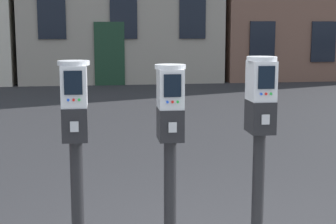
{
  "coord_description": "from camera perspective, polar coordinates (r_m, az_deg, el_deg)",
  "views": [
    {
      "loc": [
        -0.85,
        -3.66,
        1.89
      ],
      "look_at": [
        -0.29,
        -0.01,
        1.3
      ],
      "focal_mm": 55.49,
      "sensor_mm": 36.0,
      "label": 1
    }
  ],
  "objects": [
    {
      "name": "parking_meter_near_kerb",
      "position": [
        3.61,
        -10.13,
        -2.01
      ],
      "size": [
        0.22,
        0.25,
        1.54
      ],
      "rotation": [
        0.0,
        0.0,
        -1.6
      ],
      "color": "black",
      "rests_on": "sidewalk_slab"
    },
    {
      "name": "parking_meter_twin_adjacent",
      "position": [
        3.66,
        0.24,
        -2.08
      ],
      "size": [
        0.22,
        0.25,
        1.5
      ],
      "rotation": [
        0.0,
        0.0,
        -1.6
      ],
      "color": "black",
      "rests_on": "sidewalk_slab"
    },
    {
      "name": "parking_meter_end_of_row",
      "position": [
        3.81,
        10.07,
        -1.25
      ],
      "size": [
        0.22,
        0.25,
        1.55
      ],
      "rotation": [
        0.0,
        0.0,
        -1.6
      ],
      "color": "black",
      "rests_on": "sidewalk_slab"
    }
  ]
}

